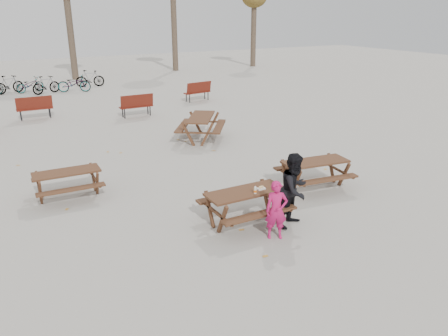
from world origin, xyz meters
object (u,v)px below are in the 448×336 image
soda_bottle (255,190)px  picnic_table_east (314,174)px  main_picnic_table (245,199)px  food_tray (261,189)px  child (276,210)px  picnic_table_far (201,128)px  picnic_table_north (68,184)px  adult (295,190)px

soda_bottle → picnic_table_east: 2.89m
main_picnic_table → picnic_table_east: bearing=18.0°
main_picnic_table → food_tray: (0.35, -0.09, 0.21)m
child → picnic_table_far: 7.77m
picnic_table_east → picnic_table_north: bearing=164.2°
picnic_table_east → picnic_table_far: size_ratio=0.88×
soda_bottle → child: (0.09, -0.69, -0.21)m
main_picnic_table → picnic_table_east: 2.88m
main_picnic_table → soda_bottle: soda_bottle is taller
soda_bottle → food_tray: bearing=28.9°
picnic_table_east → picnic_table_north: size_ratio=1.08×
picnic_table_north → picnic_table_far: 6.24m
adult → picnic_table_east: (1.84, 1.48, -0.46)m
food_tray → child: 0.85m
main_picnic_table → adult: 1.11m
main_picnic_table → soda_bottle: 0.36m
soda_bottle → adult: size_ratio=0.10×
soda_bottle → adult: 0.87m
child → picnic_table_east: child is taller
soda_bottle → picnic_table_north: size_ratio=0.10×
soda_bottle → picnic_table_east: (2.62, 1.11, -0.46)m
food_tray → soda_bottle: 0.28m
food_tray → adult: size_ratio=0.11×
picnic_table_east → adult: bearing=-133.9°
picnic_table_north → adult: bearing=-42.8°
picnic_table_far → picnic_table_north: bearing=155.4°
food_tray → child: size_ratio=0.14×
adult → picnic_table_far: size_ratio=0.83×
adult → soda_bottle: bearing=132.6°
food_tray → adult: 0.74m
picnic_table_north → soda_bottle: bearing=-46.1°
picnic_table_north → picnic_table_far: bearing=32.2°
main_picnic_table → picnic_table_north: (-3.25, 3.42, -0.23)m
soda_bottle → child: bearing=-82.7°
food_tray → soda_bottle: (-0.24, -0.14, 0.05)m
child → adult: (0.70, 0.31, 0.20)m
soda_bottle → picnic_table_north: 4.98m
picnic_table_east → child: bearing=-137.5°
food_tray → picnic_table_far: bearing=75.4°
soda_bottle → picnic_table_far: size_ratio=0.08×
picnic_table_north → picnic_table_far: size_ratio=0.81×
soda_bottle → picnic_table_north: (-3.36, 3.65, -0.49)m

